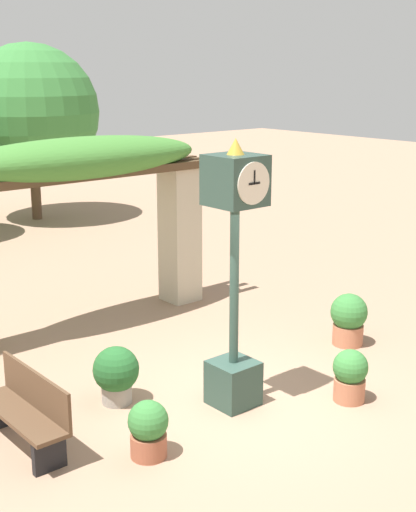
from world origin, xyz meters
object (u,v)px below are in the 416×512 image
(potted_plant_near_left, at_px, (148,429))
(park_bench, at_px, (27,411))
(potted_plant_near_right, at_px, (349,318))
(potted_plant_far_right, at_px, (116,373))
(potted_plant_far_left, at_px, (350,375))
(pedestal_clock, at_px, (234,268))

(potted_plant_near_left, relative_size, park_bench, 0.43)
(potted_plant_near_right, relative_size, park_bench, 0.53)
(potted_plant_near_right, bearing_deg, potted_plant_far_right, 170.29)
(potted_plant_near_right, relative_size, potted_plant_far_left, 1.17)
(potted_plant_near_right, relative_size, potted_plant_far_right, 1.08)
(potted_plant_near_left, relative_size, potted_plant_near_right, 0.81)
(potted_plant_near_left, height_order, park_bench, park_bench)
(potted_plant_near_left, xyz_separation_m, potted_plant_far_right, (0.46, 1.34, 0.07))
(potted_plant_near_left, bearing_deg, potted_plant_far_left, -11.62)
(potted_plant_near_left, distance_m, potted_plant_far_right, 1.42)
(pedestal_clock, xyz_separation_m, potted_plant_near_right, (2.74, 0.34, -1.39))
(potted_plant_far_left, bearing_deg, potted_plant_far_right, 140.57)
(potted_plant_far_right, height_order, park_bench, park_bench)
(potted_plant_far_left, bearing_deg, park_bench, 156.01)
(potted_plant_near_left, relative_size, potted_plant_far_right, 0.87)
(potted_plant_near_left, bearing_deg, park_bench, 130.44)
(potted_plant_far_left, xyz_separation_m, park_bench, (-3.71, 1.65, 0.07))
(potted_plant_near_left, distance_m, park_bench, 1.42)
(pedestal_clock, distance_m, potted_plant_near_right, 3.09)
(pedestal_clock, height_order, park_bench, pedestal_clock)
(pedestal_clock, xyz_separation_m, potted_plant_far_right, (-1.12, 1.00, -1.41))
(potted_plant_near_right, bearing_deg, pedestal_clock, -172.86)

